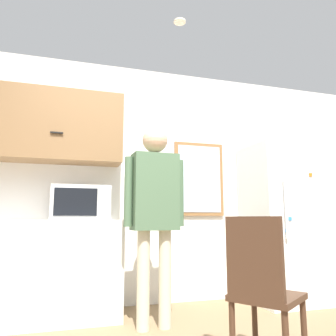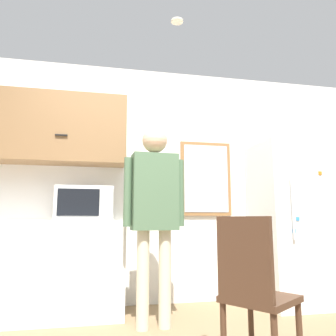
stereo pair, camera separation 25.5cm
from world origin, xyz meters
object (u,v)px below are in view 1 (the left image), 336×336
at_px(microwave, 81,203).
at_px(person, 155,202).
at_px(refrigerator, 283,222).
at_px(chair, 261,284).

bearing_deg(microwave, person, -36.27).
bearing_deg(refrigerator, person, -164.88).
xyz_separation_m(person, refrigerator, (1.65, 0.45, -0.19)).
bearing_deg(person, microwave, 140.82).
bearing_deg(microwave, chair, -50.38).
xyz_separation_m(refrigerator, chair, (-1.15, -1.34, -0.38)).
height_order(microwave, person, person).
bearing_deg(person, refrigerator, 12.21).
relative_size(person, refrigerator, 0.99).
distance_m(refrigerator, chair, 1.81).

